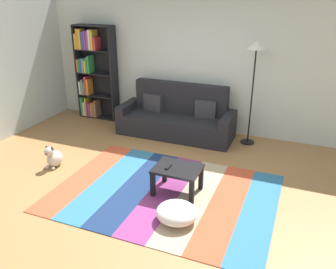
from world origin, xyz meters
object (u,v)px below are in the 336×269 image
object	(u,v)px
couch	(177,118)
bookshelf	(92,72)
pouf	(177,213)
dog	(54,158)
tv_remote	(168,167)
coffee_table	(177,172)
standing_lamp	(255,59)

from	to	relation	value
couch	bookshelf	distance (m)	2.21
bookshelf	pouf	xyz separation A→B (m)	(3.10, -2.95, -0.89)
couch	dog	distance (m)	2.48
tv_remote	bookshelf	bearing A→B (deg)	143.16
couch	tv_remote	bearing A→B (deg)	-72.36
coffee_table	tv_remote	world-z (taller)	tv_remote
pouf	bookshelf	bearing A→B (deg)	136.37
bookshelf	tv_remote	world-z (taller)	bookshelf
pouf	dog	xyz separation A→B (m)	(-2.39, 0.62, 0.03)
pouf	dog	size ratio (longest dim) A/B	1.33
coffee_table	dog	size ratio (longest dim) A/B	1.64
standing_lamp	tv_remote	xyz separation A→B (m)	(-0.74, -2.19, -1.17)
couch	tv_remote	world-z (taller)	couch
tv_remote	couch	bearing A→B (deg)	111.51
tv_remote	dog	bearing A→B (deg)	-177.00
coffee_table	tv_remote	xyz separation A→B (m)	(-0.12, -0.04, 0.09)
standing_lamp	tv_remote	distance (m)	2.59
dog	standing_lamp	xyz separation A→B (m)	(2.78, 2.16, 1.42)
couch	standing_lamp	xyz separation A→B (m)	(1.40, 0.11, 1.25)
pouf	coffee_table	bearing A→B (deg)	110.07
bookshelf	standing_lamp	xyz separation A→B (m)	(3.49, -0.17, 0.57)
coffee_table	pouf	distance (m)	0.70
couch	bookshelf	bearing A→B (deg)	172.30
dog	coffee_table	bearing A→B (deg)	0.37
coffee_table	pouf	size ratio (longest dim) A/B	1.23
bookshelf	coffee_table	size ratio (longest dim) A/B	3.10
bookshelf	dog	xyz separation A→B (m)	(0.71, -2.33, -0.86)
pouf	tv_remote	bearing A→B (deg)	120.74
bookshelf	couch	bearing A→B (deg)	-7.70
bookshelf	standing_lamp	distance (m)	3.54
pouf	dog	world-z (taller)	dog
couch	dog	world-z (taller)	couch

